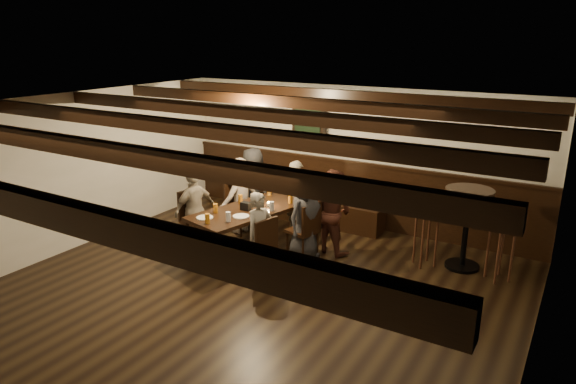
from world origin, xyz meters
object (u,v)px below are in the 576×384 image
Objects in this scene: person_right_far at (260,235)px; chair_right_near at (303,240)px; chair_right_far at (259,258)px; bar_stool_left at (426,236)px; chair_left_near at (241,217)px; person_left_near at (239,196)px; person_left_far at (195,209)px; person_bench_left at (253,186)px; chair_left_far at (197,230)px; person_right_near at (305,216)px; person_bench_centre at (296,198)px; person_bench_right at (333,211)px; bar_stool_right at (500,250)px; high_top_table at (467,217)px; dining_table at (249,213)px.

chair_right_near is at bearing 2.03° from person_right_far.
chair_right_far is 0.73× the size of bar_stool_left.
person_left_near is at bearing -90.00° from chair_left_near.
person_left_far is at bearing 90.00° from chair_right_far.
chair_left_near reaches higher than chair_right_far.
chair_left_near is at bearing 111.92° from person_bench_left.
person_right_near reaches higher than chair_left_far.
person_bench_centre is at bearing 129.85° from chair_left_near.
person_left_near reaches higher than person_left_far.
chair_right_far is 2.41m from bar_stool_left.
person_bench_left reaches higher than person_bench_centre.
person_bench_right is 1.06× the size of person_left_far.
chair_left_near is 0.63m from person_bench_left.
bar_stool_right reaches higher than chair_right_near.
person_bench_centre is at bearing 25.59° from chair_right_far.
high_top_table is (2.12, 0.85, 0.12)m from person_right_near.
person_bench_right is at bearing -180.00° from person_bench_left.
chair_right_near is 0.66× the size of person_right_near.
person_right_near is at bearing -158.09° from high_top_table.
chair_right_near is 1.76m from person_left_far.
person_left_near is at bearing -174.38° from bar_stool_left.
person_bench_right is 0.47m from person_right_near.
dining_table is 1.61× the size of person_left_far.
chair_right_far is 3.27m from bar_stool_right.
person_bench_centre reaches higher than dining_table.
chair_right_far is at bearing 90.00° from person_left_far.
chair_left_near is at bearing 147.96° from dining_table.
chair_left_far is 0.74× the size of person_left_far.
person_bench_centre is 1.06× the size of bar_stool_left.
person_left_far reaches higher than bar_stool_left.
chair_right_near is at bearing 90.00° from chair_left_near.
person_right_far is (1.43, -0.35, 0.33)m from chair_left_far.
person_right_near is at bearing 120.96° from person_left_far.
person_bench_left is (-1.25, 1.69, 0.41)m from chair_right_far.
bar_stool_left is at bearing 123.46° from chair_left_far.
bar_stool_left is 1.00× the size of bar_stool_right.
chair_left_near is at bearing 178.02° from person_left_far.
person_bench_centre is 1.02× the size of person_left_far.
person_left_far is (-1.08, -1.28, -0.02)m from person_bench_centre.
person_bench_centre is at bearing 51.34° from person_right_near.
person_left_far is (-0.03, 0.01, 0.34)m from chair_left_far.
person_left_far is (-1.43, 0.35, 0.35)m from chair_right_far.
person_right_near is (0.24, 0.87, 0.38)m from chair_right_far.
bar_stool_right is (3.46, 0.96, -0.19)m from dining_table.
chair_right_far is 0.68× the size of person_left_near.
dining_table is 1.67× the size of bar_stool_left.
chair_left_near reaches higher than dining_table.
bar_stool_left is (-0.50, -0.21, -0.33)m from high_top_table.
chair_right_near is at bearing -158.55° from high_top_table.
chair_left_near is 1.00m from person_bench_centre.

